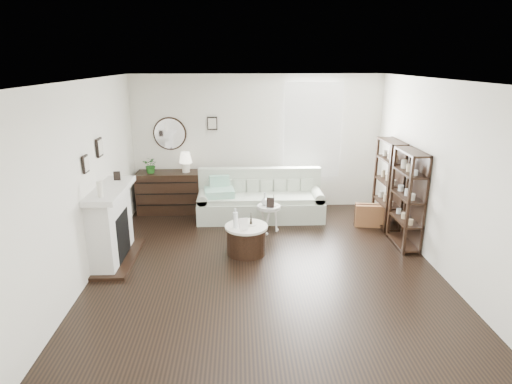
{
  "coord_description": "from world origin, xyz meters",
  "views": [
    {
      "loc": [
        -0.39,
        -5.8,
        2.95
      ],
      "look_at": [
        -0.11,
        0.8,
        0.91
      ],
      "focal_mm": 30.0,
      "sensor_mm": 36.0,
      "label": 1
    }
  ],
  "objects_px": {
    "sofa": "(260,202)",
    "pedestal_table": "(269,208)",
    "drum_table": "(246,239)",
    "dresser": "(169,192)"
  },
  "relations": [
    {
      "from": "sofa",
      "to": "pedestal_table",
      "type": "xyz_separation_m",
      "value": [
        0.11,
        -0.77,
        0.15
      ]
    },
    {
      "from": "sofa",
      "to": "drum_table",
      "type": "xyz_separation_m",
      "value": [
        -0.3,
        -1.63,
        -0.07
      ]
    },
    {
      "from": "dresser",
      "to": "pedestal_table",
      "type": "bearing_deg",
      "value": -31.25
    },
    {
      "from": "sofa",
      "to": "pedestal_table",
      "type": "height_order",
      "value": "sofa"
    },
    {
      "from": "dresser",
      "to": "drum_table",
      "type": "distance_m",
      "value": 2.53
    },
    {
      "from": "sofa",
      "to": "dresser",
      "type": "relative_size",
      "value": 1.94
    },
    {
      "from": "dresser",
      "to": "drum_table",
      "type": "height_order",
      "value": "dresser"
    },
    {
      "from": "sofa",
      "to": "drum_table",
      "type": "height_order",
      "value": "sofa"
    },
    {
      "from": "dresser",
      "to": "drum_table",
      "type": "xyz_separation_m",
      "value": [
        1.51,
        -2.02,
        -0.18
      ]
    },
    {
      "from": "sofa",
      "to": "drum_table",
      "type": "bearing_deg",
      "value": -100.5
    }
  ]
}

